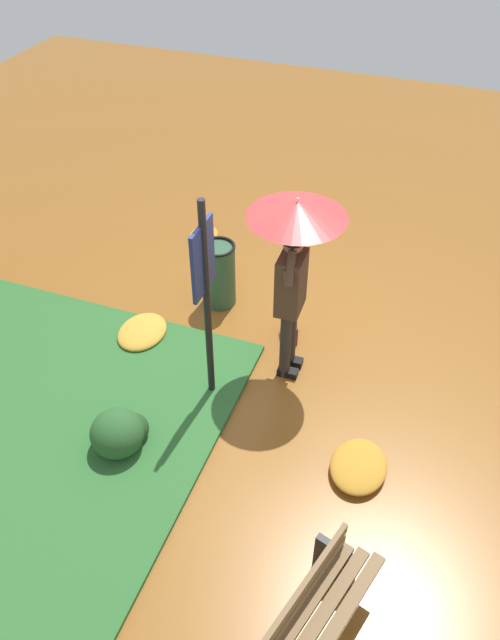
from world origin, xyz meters
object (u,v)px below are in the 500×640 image
Objects in this scene: info_sign_post at (205,282)px; handbag at (290,329)px; trash_bin at (219,274)px; park_bench at (309,628)px; person_with_umbrella at (294,247)px.

info_sign_post reaches higher than handbag.
handbag is 1.10m from trash_bin.
park_bench is at bearing -160.64° from handbag.
info_sign_post reaches higher than park_bench.
info_sign_post is at bearing 154.47° from handbag.
person_with_umbrella is at bearing -165.68° from handbag.
person_with_umbrella is at bearing -123.66° from trash_bin.
info_sign_post is 6.22× the size of handbag.
park_bench is (-3.27, -1.15, 0.28)m from handbag.
trash_bin is (0.75, 1.12, -1.13)m from person_with_umbrella.
trash_bin is (0.32, 1.01, 0.29)m from handbag.
info_sign_post is at bearing 37.68° from park_bench.
info_sign_post is at bearing -161.11° from trash_bin.
park_bench is at bearing -159.91° from person_with_umbrella.
trash_bin is at bearing 56.34° from person_with_umbrella.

